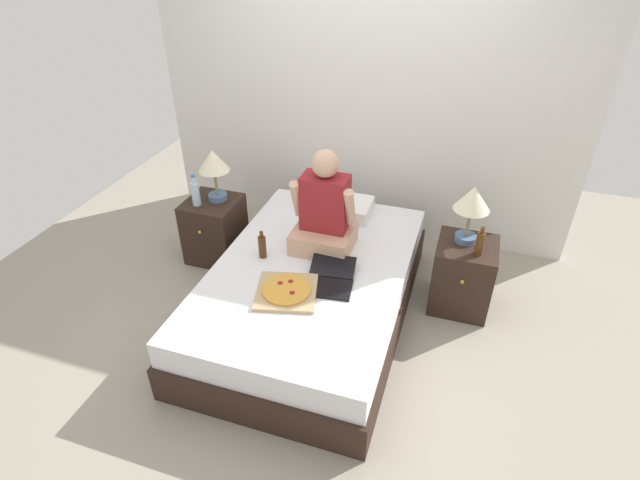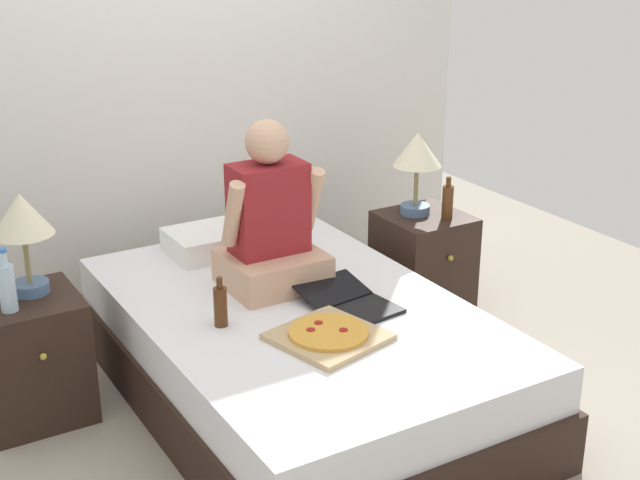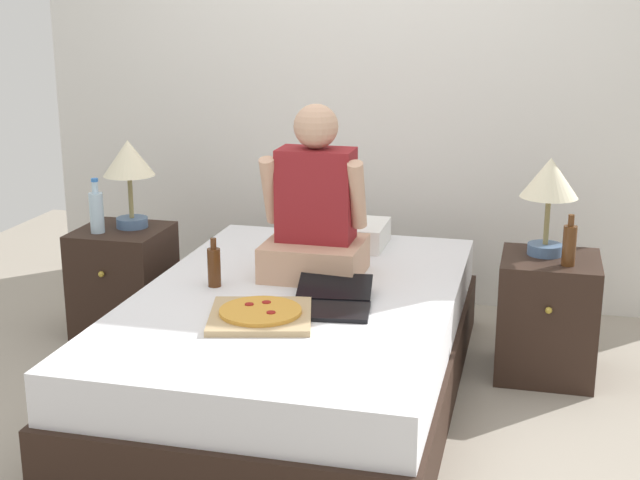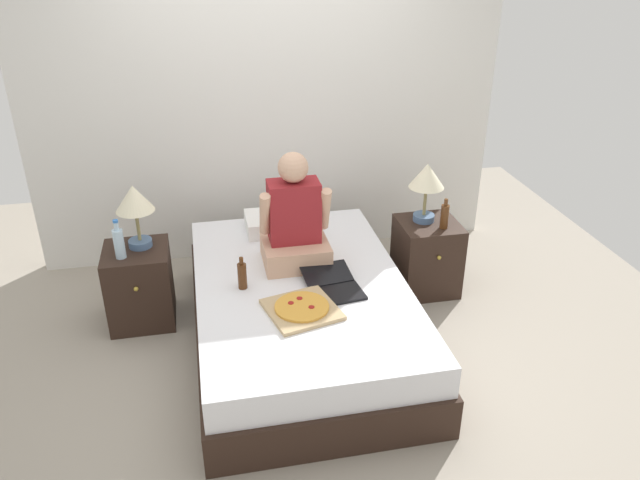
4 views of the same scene
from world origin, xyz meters
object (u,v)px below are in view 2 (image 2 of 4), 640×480
object	(u,v)px
person_seated	(270,226)
laptop	(352,305)
beer_bottle_on_bed	(220,305)
lamp_on_right_nightstand	(417,155)
pizza_box	(328,335)
bed	(299,354)
nightstand_left	(32,357)
lamp_on_left_nightstand	(22,222)
nightstand_right	(423,263)
water_bottle	(7,286)
beer_bottle	(448,201)

from	to	relation	value
person_seated	laptop	bearing A→B (deg)	-67.43
laptop	beer_bottle_on_bed	bearing A→B (deg)	165.27
lamp_on_right_nightstand	pizza_box	size ratio (longest dim) A/B	0.93
bed	pizza_box	world-z (taller)	pizza_box
nightstand_left	lamp_on_right_nightstand	bearing A→B (deg)	1.37
lamp_on_left_nightstand	laptop	xyz separation A→B (m)	(1.21, -0.69, -0.40)
person_seated	nightstand_right	bearing A→B (deg)	11.36
nightstand_right	laptop	xyz separation A→B (m)	(-0.87, -0.64, 0.21)
lamp_on_right_nightstand	laptop	xyz separation A→B (m)	(-0.84, -0.69, -0.40)
laptop	water_bottle	bearing A→B (deg)	157.73
lamp_on_right_nightstand	laptop	world-z (taller)	lamp_on_right_nightstand
lamp_on_left_nightstand	water_bottle	world-z (taller)	lamp_on_left_nightstand
bed	person_seated	size ratio (longest dim) A/B	2.76
bed	beer_bottle	size ratio (longest dim) A/B	9.36
water_bottle	nightstand_left	bearing A→B (deg)	48.35
beer_bottle	person_seated	size ratio (longest dim) A/B	0.29
bed	pizza_box	distance (m)	0.43
pizza_box	beer_bottle	bearing A→B (deg)	31.77
water_bottle	laptop	distance (m)	1.45
beer_bottle	pizza_box	xyz separation A→B (m)	(-1.19, -0.73, -0.17)
nightstand_left	nightstand_right	xyz separation A→B (m)	(2.13, 0.00, 0.00)
bed	laptop	xyz separation A→B (m)	(0.19, -0.14, 0.26)
nightstand_left	laptop	world-z (taller)	nightstand_left
person_seated	lamp_on_left_nightstand	bearing A→B (deg)	165.86
nightstand_left	laptop	size ratio (longest dim) A/B	1.24
bed	beer_bottle_on_bed	size ratio (longest dim) A/B	9.78
person_seated	pizza_box	bearing A→B (deg)	-96.04
nightstand_left	lamp_on_right_nightstand	size ratio (longest dim) A/B	1.25
lamp_on_left_nightstand	nightstand_right	world-z (taller)	lamp_on_left_nightstand
person_seated	pizza_box	world-z (taller)	person_seated
beer_bottle	bed	bearing A→B (deg)	-160.93
lamp_on_right_nightstand	beer_bottle_on_bed	distance (m)	1.54
nightstand_left	nightstand_right	bearing A→B (deg)	0.00
nightstand_right	lamp_on_right_nightstand	world-z (taller)	lamp_on_right_nightstand
person_seated	laptop	distance (m)	0.53
person_seated	beer_bottle	bearing A→B (deg)	5.66
water_bottle	person_seated	xyz separation A→B (m)	(1.16, -0.12, 0.08)
pizza_box	water_bottle	bearing A→B (deg)	145.66
nightstand_left	lamp_on_right_nightstand	xyz separation A→B (m)	(2.10, 0.05, 0.61)
lamp_on_left_nightstand	pizza_box	world-z (taller)	lamp_on_left_nightstand
bed	lamp_on_left_nightstand	bearing A→B (deg)	152.10
water_bottle	beer_bottle	world-z (taller)	water_bottle
water_bottle	person_seated	bearing A→B (deg)	-5.97
bed	water_bottle	distance (m)	1.29
pizza_box	person_seated	bearing A→B (deg)	83.96
bed	pizza_box	bearing A→B (deg)	-98.80
nightstand_right	person_seated	size ratio (longest dim) A/B	0.72
bed	beer_bottle	distance (m)	1.27
nightstand_left	beer_bottle_on_bed	distance (m)	0.89
nightstand_right	lamp_on_right_nightstand	bearing A→B (deg)	120.93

